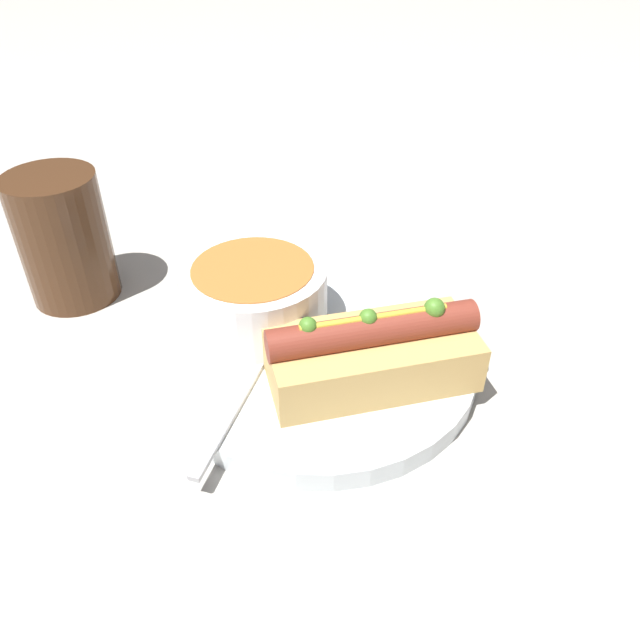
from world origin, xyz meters
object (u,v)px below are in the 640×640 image
at_px(hot_dog, 372,352).
at_px(soup_bowl, 254,293).
at_px(drinking_glass, 64,238).
at_px(spoon, 267,347).

distance_m(hot_dog, soup_bowl, 0.11).
xyz_separation_m(hot_dog, soup_bowl, (-0.03, 0.11, 0.01)).
distance_m(hot_dog, drinking_glass, 0.30).
height_order(hot_dog, spoon, hot_dog).
relative_size(spoon, drinking_glass, 1.34).
height_order(hot_dog, soup_bowl, hot_dog).
bearing_deg(soup_bowl, spoon, -110.73).
bearing_deg(soup_bowl, hot_dog, -74.83).
relative_size(hot_dog, soup_bowl, 1.40).
height_order(spoon, drinking_glass, drinking_glass).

